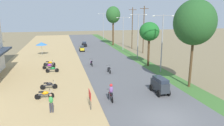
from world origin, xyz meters
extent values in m
plane|color=#7A6B4C|center=(0.00, 0.00, 0.00)|extent=(180.00, 180.00, 0.00)
cube|color=#565659|center=(0.00, 0.00, 0.04)|extent=(9.00, 140.00, 0.08)
cylinder|color=black|center=(-8.77, 6.29, 0.34)|extent=(0.56, 0.06, 0.56)
cylinder|color=black|center=(-10.01, 6.29, 0.34)|extent=(0.56, 0.06, 0.56)
cube|color=#333338|center=(-9.39, 6.29, 0.52)|extent=(1.12, 0.12, 0.12)
ellipsoid|color=orange|center=(-9.31, 6.29, 0.66)|extent=(0.64, 0.28, 0.32)
cube|color=black|center=(-9.67, 6.29, 0.78)|extent=(0.44, 0.20, 0.10)
cylinder|color=#A5A8AD|center=(-8.83, 6.29, 0.61)|extent=(0.26, 0.05, 0.68)
cylinder|color=black|center=(-8.89, 6.29, 0.98)|extent=(0.04, 0.54, 0.04)
cylinder|color=black|center=(-8.50, 8.92, 0.34)|extent=(0.56, 0.06, 0.56)
cylinder|color=black|center=(-9.74, 8.92, 0.34)|extent=(0.56, 0.06, 0.56)
cube|color=#333338|center=(-9.12, 8.92, 0.52)|extent=(1.12, 0.12, 0.12)
ellipsoid|color=black|center=(-9.04, 8.92, 0.66)|extent=(0.64, 0.28, 0.32)
cube|color=black|center=(-9.40, 8.92, 0.78)|extent=(0.44, 0.20, 0.10)
cylinder|color=#A5A8AD|center=(-8.56, 8.92, 0.61)|extent=(0.26, 0.05, 0.68)
cylinder|color=black|center=(-8.62, 8.92, 0.98)|extent=(0.04, 0.54, 0.04)
cylinder|color=black|center=(-8.35, 15.72, 0.34)|extent=(0.56, 0.06, 0.56)
cylinder|color=black|center=(-9.59, 15.72, 0.34)|extent=(0.56, 0.06, 0.56)
cube|color=#333338|center=(-8.97, 15.72, 0.52)|extent=(1.12, 0.12, 0.12)
ellipsoid|color=#14722D|center=(-8.89, 15.72, 0.66)|extent=(0.64, 0.28, 0.32)
cube|color=black|center=(-9.25, 15.72, 0.78)|extent=(0.44, 0.20, 0.10)
cylinder|color=#A5A8AD|center=(-8.41, 15.72, 0.61)|extent=(0.26, 0.05, 0.68)
cylinder|color=black|center=(-8.47, 15.72, 0.98)|extent=(0.04, 0.54, 0.04)
cylinder|color=black|center=(-8.89, 17.76, 0.34)|extent=(0.56, 0.06, 0.56)
cylinder|color=black|center=(-10.13, 17.76, 0.34)|extent=(0.56, 0.06, 0.56)
cube|color=#333338|center=(-9.51, 17.76, 0.52)|extent=(1.12, 0.12, 0.12)
ellipsoid|color=#8C1E8C|center=(-9.43, 17.76, 0.66)|extent=(0.64, 0.28, 0.32)
cube|color=black|center=(-9.79, 17.76, 0.78)|extent=(0.44, 0.20, 0.10)
cylinder|color=#A5A8AD|center=(-8.95, 17.76, 0.61)|extent=(0.26, 0.05, 0.68)
cylinder|color=black|center=(-9.01, 17.76, 0.98)|extent=(0.04, 0.54, 0.04)
cylinder|color=black|center=(-8.88, 19.57, 0.34)|extent=(0.56, 0.06, 0.56)
cylinder|color=black|center=(-10.12, 19.57, 0.34)|extent=(0.56, 0.06, 0.56)
cube|color=#333338|center=(-9.50, 19.57, 0.52)|extent=(1.12, 0.12, 0.12)
ellipsoid|color=orange|center=(-9.42, 19.57, 0.66)|extent=(0.64, 0.28, 0.32)
cube|color=black|center=(-9.78, 19.57, 0.78)|extent=(0.44, 0.20, 0.10)
cylinder|color=#A5A8AD|center=(-8.94, 19.57, 0.61)|extent=(0.26, 0.05, 0.68)
cylinder|color=black|center=(-9.00, 19.57, 0.98)|extent=(0.04, 0.54, 0.04)
cylinder|color=#262628|center=(-5.45, 2.93, 0.46)|extent=(0.06, 0.06, 0.80)
cylinder|color=#262628|center=(-5.45, 3.93, 0.46)|extent=(0.06, 0.06, 0.80)
cube|color=red|center=(-5.45, 3.43, 1.21)|extent=(0.04, 1.30, 0.70)
cylinder|color=#99999E|center=(-11.31, 29.46, 1.11)|extent=(0.05, 0.05, 2.10)
cone|color=#3372BF|center=(-11.31, 29.46, 2.31)|extent=(2.20, 2.20, 0.55)
cylinder|color=#33333D|center=(-8.73, 3.22, 0.47)|extent=(0.14, 0.14, 0.82)
cylinder|color=#33333D|center=(-8.55, 3.20, 0.47)|extent=(0.14, 0.14, 0.82)
ellipsoid|color=#338C3F|center=(-8.64, 3.21, 1.16)|extent=(0.38, 0.27, 0.56)
sphere|color=#9E7556|center=(-8.64, 3.21, 1.57)|extent=(0.22, 0.22, 0.22)
cylinder|color=#4C351E|center=(5.98, 6.10, 2.92)|extent=(0.27, 0.27, 5.71)
ellipsoid|color=#224F22|center=(5.98, 6.10, 7.07)|extent=(4.34, 4.34, 4.73)
cylinder|color=#4C351E|center=(5.50, 16.34, 2.32)|extent=(0.34, 0.34, 4.53)
ellipsoid|color=#1C6223|center=(5.50, 16.34, 5.37)|extent=(3.01, 3.01, 2.83)
cylinder|color=#4C351E|center=(5.58, 39.22, 3.35)|extent=(0.42, 0.42, 6.58)
ellipsoid|color=#255824|center=(5.58, 39.22, 7.79)|extent=(3.61, 3.61, 4.18)
cylinder|color=gray|center=(5.80, 12.67, 3.98)|extent=(0.16, 0.16, 7.84)
cylinder|color=gray|center=(5.10, 12.67, 7.75)|extent=(1.40, 0.08, 0.08)
ellipsoid|color=silver|center=(4.40, 12.67, 7.68)|extent=(0.36, 0.20, 0.14)
cylinder|color=gray|center=(6.50, 12.67, 7.75)|extent=(1.40, 0.08, 0.08)
ellipsoid|color=silver|center=(7.20, 12.67, 7.68)|extent=(0.36, 0.20, 0.14)
cylinder|color=gray|center=(5.80, 21.87, 4.04)|extent=(0.16, 0.16, 7.96)
cylinder|color=gray|center=(5.10, 21.87, 7.87)|extent=(1.40, 0.08, 0.08)
ellipsoid|color=silver|center=(4.40, 21.87, 7.80)|extent=(0.36, 0.20, 0.14)
cylinder|color=gray|center=(6.50, 21.87, 7.87)|extent=(1.40, 0.08, 0.08)
ellipsoid|color=silver|center=(7.20, 21.87, 7.80)|extent=(0.36, 0.20, 0.14)
cylinder|color=gray|center=(5.80, 31.03, 3.72)|extent=(0.16, 0.16, 7.33)
cylinder|color=gray|center=(5.10, 31.03, 7.24)|extent=(1.40, 0.08, 0.08)
ellipsoid|color=silver|center=(4.40, 31.03, 7.17)|extent=(0.36, 0.20, 0.14)
cylinder|color=gray|center=(6.50, 31.03, 7.24)|extent=(1.40, 0.08, 0.08)
ellipsoid|color=silver|center=(7.20, 31.03, 7.17)|extent=(0.36, 0.20, 0.14)
cylinder|color=gray|center=(5.80, 52.99, 4.18)|extent=(0.16, 0.16, 8.24)
cylinder|color=gray|center=(5.10, 52.99, 8.15)|extent=(1.40, 0.08, 0.08)
ellipsoid|color=silver|center=(4.40, 52.99, 8.08)|extent=(0.36, 0.20, 0.14)
cylinder|color=gray|center=(6.50, 52.99, 8.15)|extent=(1.40, 0.08, 0.08)
ellipsoid|color=silver|center=(7.20, 52.99, 8.08)|extent=(0.36, 0.20, 0.14)
cylinder|color=brown|center=(8.48, 32.71, 4.70)|extent=(0.20, 0.20, 9.41)
cube|color=#473323|center=(8.48, 32.71, 8.91)|extent=(1.80, 0.10, 0.10)
cylinder|color=brown|center=(8.87, 26.83, 4.76)|extent=(0.20, 0.20, 9.51)
cube|color=#473323|center=(8.87, 26.83, 9.01)|extent=(1.80, 0.10, 0.10)
cube|color=#282D33|center=(1.83, 4.96, 0.93)|extent=(0.95, 2.40, 0.95)
cube|color=#232B38|center=(1.83, 4.86, 1.58)|extent=(0.87, 2.00, 0.35)
cylinder|color=black|center=(2.37, 4.10, 0.42)|extent=(0.12, 0.68, 0.68)
cylinder|color=black|center=(1.30, 4.10, 0.42)|extent=(0.12, 0.68, 0.68)
cylinder|color=black|center=(2.37, 5.83, 0.42)|extent=(0.12, 0.68, 0.68)
cylinder|color=black|center=(1.30, 5.83, 0.42)|extent=(0.12, 0.68, 0.68)
cube|color=gold|center=(-3.28, 31.58, 0.66)|extent=(0.84, 1.95, 0.50)
cube|color=#232B38|center=(-3.28, 31.53, 1.11)|extent=(0.77, 1.10, 0.40)
cylinder|color=black|center=(-3.75, 32.28, 0.38)|extent=(0.10, 0.60, 0.60)
cylinder|color=black|center=(-2.81, 32.28, 0.38)|extent=(0.10, 0.60, 0.60)
cylinder|color=black|center=(-3.75, 30.88, 0.38)|extent=(0.10, 0.60, 0.60)
cylinder|color=black|center=(-2.81, 30.88, 0.38)|extent=(0.10, 0.60, 0.60)
cube|color=black|center=(-1.95, 38.67, 0.65)|extent=(0.88, 2.25, 0.44)
cube|color=#232B38|center=(-1.95, 38.77, 1.07)|extent=(0.81, 1.30, 0.40)
cylinder|color=black|center=(-2.45, 39.48, 0.40)|extent=(0.11, 0.64, 0.64)
cylinder|color=black|center=(-1.46, 39.48, 0.40)|extent=(0.11, 0.64, 0.64)
cylinder|color=black|center=(-2.45, 37.86, 0.40)|extent=(0.11, 0.64, 0.64)
cylinder|color=black|center=(-1.46, 37.86, 0.40)|extent=(0.11, 0.64, 0.64)
cylinder|color=black|center=(-3.37, 5.08, 0.36)|extent=(0.06, 0.56, 0.56)
cylinder|color=black|center=(-3.37, 3.84, 0.36)|extent=(0.06, 0.56, 0.56)
cube|color=#333338|center=(-3.37, 4.46, 0.54)|extent=(0.12, 1.12, 0.12)
ellipsoid|color=red|center=(-3.37, 4.54, 0.68)|extent=(0.28, 0.64, 0.32)
cube|color=black|center=(-3.37, 4.18, 0.80)|extent=(0.20, 0.44, 0.10)
cylinder|color=#A5A8AD|center=(-3.37, 5.02, 0.63)|extent=(0.05, 0.26, 0.68)
cylinder|color=black|center=(-3.37, 4.96, 1.00)|extent=(0.54, 0.04, 0.04)
ellipsoid|color=#724C8C|center=(-3.37, 4.26, 1.20)|extent=(0.36, 0.28, 0.64)
sphere|color=red|center=(-3.37, 4.30, 1.60)|extent=(0.28, 0.28, 0.28)
cylinder|color=#2D2D38|center=(-3.51, 4.36, 0.56)|extent=(0.12, 0.12, 0.48)
cylinder|color=#2D2D38|center=(-3.23, 4.36, 0.56)|extent=(0.12, 0.12, 0.48)
cylinder|color=black|center=(-1.39, 14.34, 0.36)|extent=(0.06, 0.56, 0.56)
cylinder|color=black|center=(-1.39, 13.10, 0.36)|extent=(0.06, 0.56, 0.56)
cube|color=#333338|center=(-1.39, 13.72, 0.54)|extent=(0.12, 1.12, 0.12)
ellipsoid|color=black|center=(-1.39, 13.80, 0.68)|extent=(0.28, 0.64, 0.32)
cube|color=black|center=(-1.39, 13.44, 0.80)|extent=(0.20, 0.44, 0.10)
cylinder|color=#A5A8AD|center=(-1.39, 14.28, 0.63)|extent=(0.05, 0.26, 0.68)
cylinder|color=black|center=(-1.39, 14.22, 1.00)|extent=(0.54, 0.04, 0.04)
cylinder|color=black|center=(-3.13, 19.00, 0.36)|extent=(0.06, 0.56, 0.56)
cylinder|color=black|center=(-3.13, 17.76, 0.36)|extent=(0.06, 0.56, 0.56)
cube|color=#333338|center=(-3.13, 18.38, 0.54)|extent=(0.12, 1.12, 0.12)
ellipsoid|color=#8C1E8C|center=(-3.13, 18.46, 0.68)|extent=(0.28, 0.64, 0.32)
cube|color=black|center=(-3.13, 18.10, 0.80)|extent=(0.20, 0.44, 0.10)
cylinder|color=#A5A8AD|center=(-3.13, 18.94, 0.63)|extent=(0.05, 0.26, 0.68)
cylinder|color=black|center=(-3.13, 18.88, 1.00)|extent=(0.54, 0.04, 0.04)
camera|label=1|loc=(-7.60, -13.28, 7.89)|focal=33.55mm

